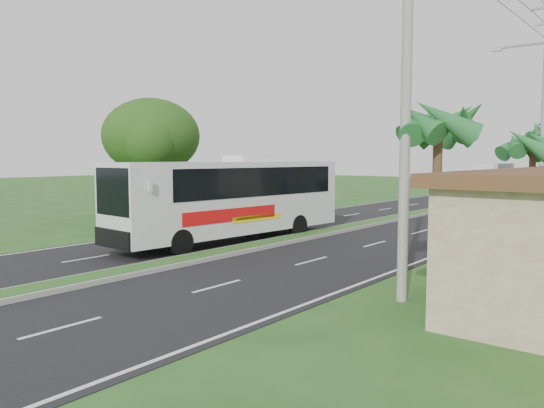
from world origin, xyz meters
The scene contains 13 objects.
ground centered at (0.00, 0.00, 0.00)m, with size 180.00×180.00×0.00m, color #234F1D.
road_asphalt centered at (0.00, 20.00, 0.01)m, with size 14.00×160.00×0.02m, color black.
median_strip centered at (0.00, 20.00, 0.10)m, with size 1.20×160.00×0.18m.
lane_edge_left centered at (-6.70, 20.00, 0.00)m, with size 0.12×160.00×0.01m, color silver.
lane_edge_right centered at (6.70, 20.00, 0.00)m, with size 0.12×160.00×0.01m, color silver.
palm_verge_a centered at (9.00, 3.00, 4.74)m, with size 2.40×2.40×5.45m.
palm_verge_b centered at (9.40, 12.00, 4.36)m, with size 2.40×2.40×5.05m.
shade_tree centered at (-12.11, 10.02, 5.03)m, with size 6.30×6.00×7.54m.
utility_pole_a centered at (8.50, 2.00, 5.67)m, with size 1.60×0.28×11.00m.
utility_pole_b centered at (8.47, 18.00, 6.26)m, with size 3.20×0.28×12.00m.
coach_bus_main centered at (-2.03, 6.72, 2.18)m, with size 3.49×12.43×3.97m.
coach_bus_far centered at (-5.02, 57.73, 1.83)m, with size 3.00×11.21×3.23m.
motorcyclist centered at (-1.73, 7.93, 0.75)m, with size 1.79×0.54×2.13m.
Camera 1 is at (14.53, -11.17, 3.86)m, focal length 35.00 mm.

